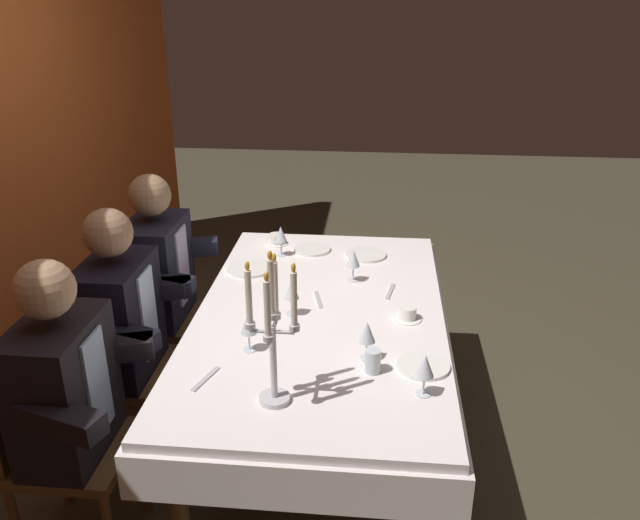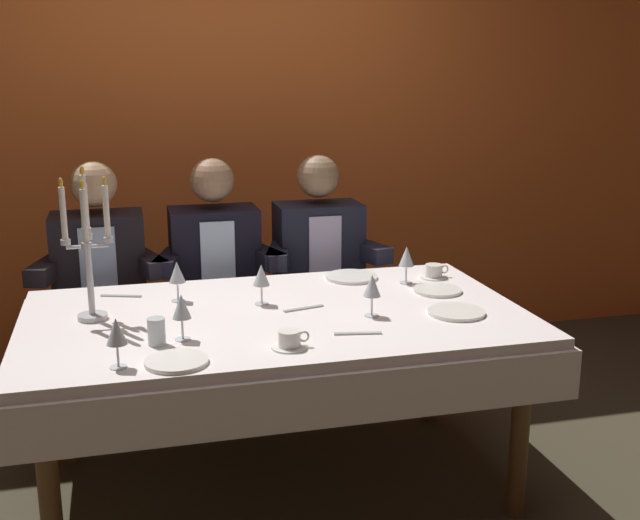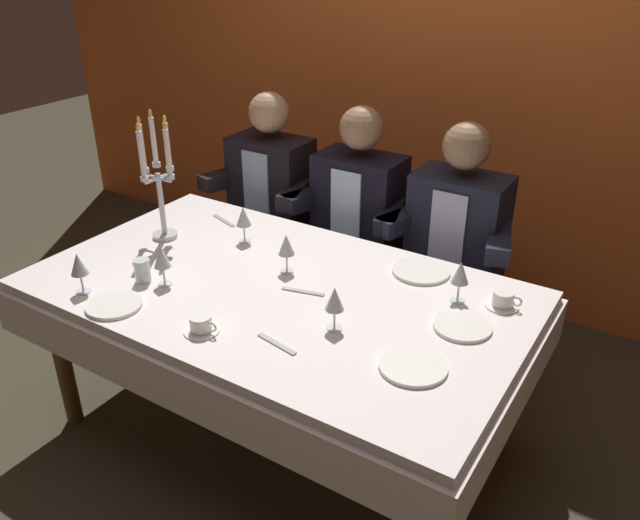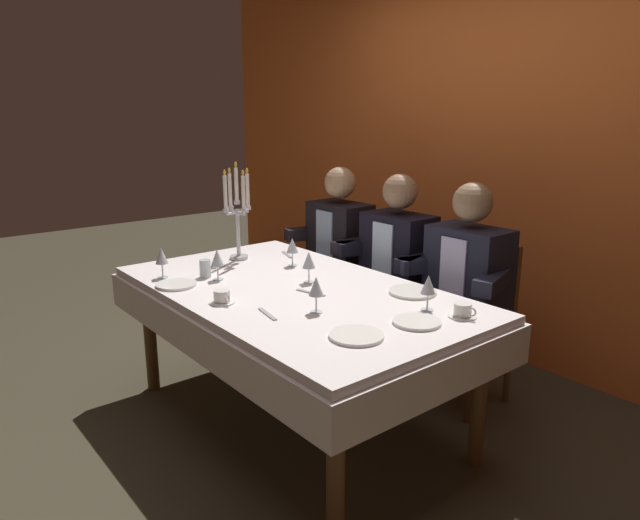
{
  "view_description": "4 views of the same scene",
  "coord_description": "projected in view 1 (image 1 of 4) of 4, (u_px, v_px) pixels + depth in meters",
  "views": [
    {
      "loc": [
        -2.53,
        -0.24,
        2.09
      ],
      "look_at": [
        0.12,
        0.01,
        0.94
      ],
      "focal_mm": 36.01,
      "sensor_mm": 36.0,
      "label": 1
    },
    {
      "loc": [
        -0.56,
        -2.82,
        1.66
      ],
      "look_at": [
        0.17,
        -0.04,
        0.95
      ],
      "focal_mm": 43.97,
      "sensor_mm": 36.0,
      "label": 2
    },
    {
      "loc": [
        1.29,
        -1.71,
        1.96
      ],
      "look_at": [
        0.21,
        -0.01,
        0.91
      ],
      "focal_mm": 35.72,
      "sensor_mm": 36.0,
      "label": 3
    },
    {
      "loc": [
        2.22,
        -1.63,
        1.61
      ],
      "look_at": [
        0.24,
        -0.03,
        0.94
      ],
      "focal_mm": 32.42,
      "sensor_mm": 36.0,
      "label": 4
    }
  ],
  "objects": [
    {
      "name": "water_tumbler_0",
      "position": [
        373.0,
        361.0,
        2.41
      ],
      "size": [
        0.06,
        0.06,
        0.09
      ],
      "primitive_type": "cylinder",
      "color": "silver",
      "rests_on": "dining_table"
    },
    {
      "name": "seated_diner_0",
      "position": [
        62.0,
        387.0,
        2.34
      ],
      "size": [
        0.63,
        0.48,
        1.24
      ],
      "color": "brown",
      "rests_on": "ground_plane"
    },
    {
      "name": "ground_plane",
      "position": [
        320.0,
        444.0,
        3.17
      ],
      "size": [
        12.0,
        12.0,
        0.0
      ],
      "primitive_type": "plane",
      "color": "#3D3727"
    },
    {
      "name": "dinner_plate_1",
      "position": [
        423.0,
        366.0,
        2.46
      ],
      "size": [
        0.21,
        0.21,
        0.01
      ],
      "primitive_type": "cylinder",
      "color": "white",
      "rests_on": "dining_table"
    },
    {
      "name": "coffee_cup_0",
      "position": [
        408.0,
        314.0,
        2.8
      ],
      "size": [
        0.13,
        0.12,
        0.06
      ],
      "color": "white",
      "rests_on": "dining_table"
    },
    {
      "name": "wine_glass_3",
      "position": [
        281.0,
        235.0,
        3.43
      ],
      "size": [
        0.07,
        0.07,
        0.16
      ],
      "color": "silver",
      "rests_on": "dining_table"
    },
    {
      "name": "coffee_cup_1",
      "position": [
        276.0,
        240.0,
        3.61
      ],
      "size": [
        0.13,
        0.12,
        0.06
      ],
      "color": "white",
      "rests_on": "dining_table"
    },
    {
      "name": "candelabra",
      "position": [
        272.0,
        334.0,
        2.15
      ],
      "size": [
        0.19,
        0.19,
        0.58
      ],
      "color": "silver",
      "rests_on": "dining_table"
    },
    {
      "name": "fork_2",
      "position": [
        318.0,
        300.0,
        2.98
      ],
      "size": [
        0.17,
        0.06,
        0.01
      ],
      "primitive_type": "cube",
      "rotation": [
        0.0,
        0.0,
        0.24
      ],
      "color": "#B7B7BC",
      "rests_on": "dining_table"
    },
    {
      "name": "wine_glass_2",
      "position": [
        248.0,
        324.0,
        2.53
      ],
      "size": [
        0.07,
        0.07,
        0.16
      ],
      "color": "silver",
      "rests_on": "dining_table"
    },
    {
      "name": "dining_table",
      "position": [
        320.0,
        335.0,
        2.92
      ],
      "size": [
        1.94,
        1.14,
        0.74
      ],
      "color": "white",
      "rests_on": "ground_plane"
    },
    {
      "name": "spoon_1",
      "position": [
        205.0,
        379.0,
        2.38
      ],
      "size": [
        0.17,
        0.07,
        0.01
      ],
      "primitive_type": "cube",
      "rotation": [
        0.0,
        0.0,
        -0.33
      ],
      "color": "#B7B7BC",
      "rests_on": "dining_table"
    },
    {
      "name": "wine_glass_0",
      "position": [
        353.0,
        259.0,
        3.13
      ],
      "size": [
        0.07,
        0.07,
        0.16
      ],
      "color": "silver",
      "rests_on": "dining_table"
    },
    {
      "name": "wine_glass_5",
      "position": [
        367.0,
        333.0,
        2.47
      ],
      "size": [
        0.07,
        0.07,
        0.16
      ],
      "color": "silver",
      "rests_on": "dining_table"
    },
    {
      "name": "wine_glass_4",
      "position": [
        425.0,
        367.0,
        2.25
      ],
      "size": [
        0.07,
        0.07,
        0.16
      ],
      "color": "silver",
      "rests_on": "dining_table"
    },
    {
      "name": "dinner_plate_3",
      "position": [
        249.0,
        268.0,
        3.3
      ],
      "size": [
        0.23,
        0.23,
        0.01
      ],
      "primitive_type": "cylinder",
      "color": "white",
      "rests_on": "dining_table"
    },
    {
      "name": "seated_diner_2",
      "position": [
        157.0,
        269.0,
        3.31
      ],
      "size": [
        0.63,
        0.48,
        1.24
      ],
      "color": "brown",
      "rests_on": "ground_plane"
    },
    {
      "name": "spoon_0",
      "position": [
        390.0,
        291.0,
        3.06
      ],
      "size": [
        0.17,
        0.05,
        0.01
      ],
      "primitive_type": "cube",
      "rotation": [
        0.0,
        0.0,
        -0.18
      ],
      "color": "#B7B7BC",
      "rests_on": "dining_table"
    },
    {
      "name": "dinner_plate_2",
      "position": [
        366.0,
        254.0,
        3.46
      ],
      "size": [
        0.22,
        0.22,
        0.01
      ],
      "primitive_type": "cylinder",
      "color": "white",
      "rests_on": "dining_table"
    },
    {
      "name": "wine_glass_1",
      "position": [
        292.0,
        291.0,
        2.81
      ],
      "size": [
        0.07,
        0.07,
        0.16
      ],
      "color": "silver",
      "rests_on": "dining_table"
    },
    {
      "name": "seated_diner_1",
      "position": [
        118.0,
        317.0,
        2.84
      ],
      "size": [
        0.63,
        0.48,
        1.24
      ],
      "color": "brown",
      "rests_on": "ground_plane"
    },
    {
      "name": "dinner_plate_0",
      "position": [
        312.0,
        249.0,
        3.53
      ],
      "size": [
        0.2,
        0.2,
        0.01
      ],
      "primitive_type": "cylinder",
      "color": "white",
      "rests_on": "dining_table"
    }
  ]
}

